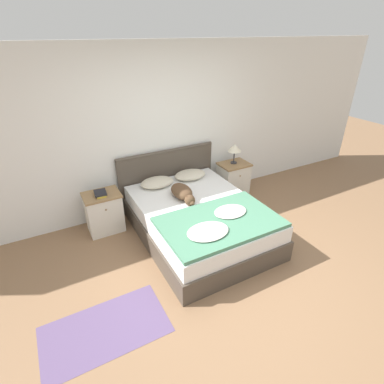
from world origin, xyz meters
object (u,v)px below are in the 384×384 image
nightstand_right (233,179)px  pillow_right (190,175)px  nightstand_left (104,212)px  pillow_left (157,182)px  table_lamp (235,148)px  book_stack (101,193)px  dog (183,192)px  bed (199,221)px

nightstand_right → pillow_right: (-0.86, 0.02, 0.27)m
nightstand_left → pillow_left: bearing=1.3°
nightstand_right → table_lamp: (-0.00, 0.02, 0.57)m
nightstand_right → table_lamp: 0.57m
pillow_left → book_stack: book_stack is taller
dog → pillow_right: bearing=52.8°
bed → nightstand_left: 1.40m
nightstand_left → pillow_left: size_ratio=1.17×
nightstand_right → nightstand_left: bearing=180.0°
bed → dog: (-0.11, 0.28, 0.35)m
nightstand_right → table_lamp: size_ratio=1.77×
pillow_right → table_lamp: 0.91m
bed → table_lamp: size_ratio=6.11×
nightstand_right → dog: size_ratio=0.94×
dog → book_stack: (-1.05, 0.50, 0.02)m
pillow_left → pillow_right: size_ratio=1.00×
bed → dog: size_ratio=3.25×
bed → book_stack: 1.44m
pillow_right → table_lamp: (0.86, 0.00, 0.30)m
pillow_right → nightstand_right: bearing=-1.3°
pillow_left → nightstand_left: bearing=-178.7°
nightstand_left → pillow_right: (1.44, 0.02, 0.27)m
dog → table_lamp: (1.26, 0.53, 0.27)m
pillow_left → book_stack: 0.87m
pillow_left → book_stack: bearing=-178.0°
nightstand_right → dog: bearing=-158.1°
nightstand_right → book_stack: (-2.31, -0.01, 0.32)m
bed → book_stack: size_ratio=8.88×
table_lamp → pillow_right: bearing=-179.8°
dog → table_lamp: size_ratio=1.88×
nightstand_left → table_lamp: 2.37m
bed → nightstand_left: size_ratio=3.45×
book_stack → table_lamp: (2.31, 0.03, 0.25)m
table_lamp → nightstand_left: bearing=-179.4°
book_stack → pillow_right: bearing=1.2°
pillow_right → dog: 0.66m
nightstand_left → table_lamp: bearing=0.6°
pillow_left → pillow_right: bearing=0.0°
pillow_left → table_lamp: (1.44, 0.00, 0.30)m
pillow_right → table_lamp: bearing=0.2°
nightstand_left → nightstand_right: (2.30, 0.00, 0.00)m
nightstand_right → pillow_right: size_ratio=1.17×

